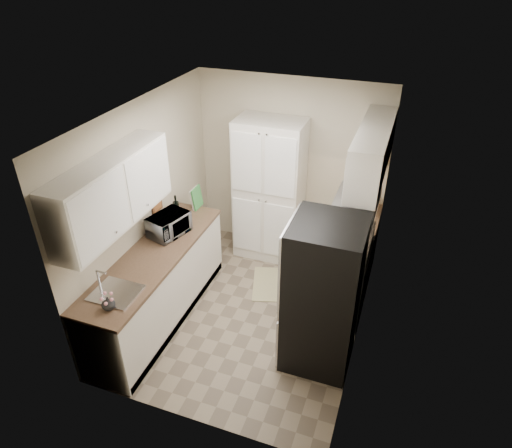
# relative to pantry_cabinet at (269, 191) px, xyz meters

# --- Properties ---
(ground) EXTENTS (3.20, 3.20, 0.00)m
(ground) POSITION_rel_pantry_cabinet_xyz_m (0.20, -1.32, -1.00)
(ground) COLOR #7A6B56
(ground) RESTS_ON ground
(room_shell) EXTENTS (2.64, 3.24, 2.52)m
(room_shell) POSITION_rel_pantry_cabinet_xyz_m (0.18, -1.32, 0.63)
(room_shell) COLOR beige
(room_shell) RESTS_ON ground
(pantry_cabinet) EXTENTS (0.90, 0.55, 2.00)m
(pantry_cabinet) POSITION_rel_pantry_cabinet_xyz_m (0.00, 0.00, 0.00)
(pantry_cabinet) COLOR silver
(pantry_cabinet) RESTS_ON ground
(base_cabinet_left) EXTENTS (0.60, 2.30, 0.88)m
(base_cabinet_left) POSITION_rel_pantry_cabinet_xyz_m (-0.79, -1.75, -0.56)
(base_cabinet_left) COLOR silver
(base_cabinet_left) RESTS_ON ground
(countertop_left) EXTENTS (0.63, 2.33, 0.04)m
(countertop_left) POSITION_rel_pantry_cabinet_xyz_m (-0.79, -1.75, -0.10)
(countertop_left) COLOR brown
(countertop_left) RESTS_ON base_cabinet_left
(base_cabinet_right) EXTENTS (0.60, 0.80, 0.88)m
(base_cabinet_right) POSITION_rel_pantry_cabinet_xyz_m (1.19, -0.12, -0.56)
(base_cabinet_right) COLOR silver
(base_cabinet_right) RESTS_ON ground
(countertop_right) EXTENTS (0.63, 0.83, 0.04)m
(countertop_right) POSITION_rel_pantry_cabinet_xyz_m (1.19, -0.12, -0.10)
(countertop_right) COLOR brown
(countertop_right) RESTS_ON base_cabinet_right
(electric_range) EXTENTS (0.71, 0.78, 1.13)m
(electric_range) POSITION_rel_pantry_cabinet_xyz_m (1.17, -0.93, -0.52)
(electric_range) COLOR #B7B7BC
(electric_range) RESTS_ON ground
(refrigerator) EXTENTS (0.70, 0.72, 1.70)m
(refrigerator) POSITION_rel_pantry_cabinet_xyz_m (1.14, -1.73, -0.15)
(refrigerator) COLOR #B7B7BC
(refrigerator) RESTS_ON ground
(microwave) EXTENTS (0.43, 0.54, 0.26)m
(microwave) POSITION_rel_pantry_cabinet_xyz_m (-0.82, -1.32, 0.05)
(microwave) COLOR silver
(microwave) RESTS_ON countertop_left
(wine_bottle) EXTENTS (0.08, 0.08, 0.30)m
(wine_bottle) POSITION_rel_pantry_cabinet_xyz_m (-0.90, -0.97, 0.07)
(wine_bottle) COLOR black
(wine_bottle) RESTS_ON countertop_left
(flower_vase) EXTENTS (0.13, 0.13, 0.14)m
(flower_vase) POSITION_rel_pantry_cabinet_xyz_m (-0.72, -2.68, -0.01)
(flower_vase) COLOR silver
(flower_vase) RESTS_ON countertop_left
(cutting_board) EXTENTS (0.02, 0.23, 0.29)m
(cutting_board) POSITION_rel_pantry_cabinet_xyz_m (-0.79, -0.62, 0.06)
(cutting_board) COLOR #3B8F42
(cutting_board) RESTS_ON countertop_left
(toaster_oven) EXTENTS (0.31, 0.38, 0.21)m
(toaster_oven) POSITION_rel_pantry_cabinet_xyz_m (1.24, 0.02, 0.02)
(toaster_oven) COLOR silver
(toaster_oven) RESTS_ON countertop_right
(fruit_basket) EXTENTS (0.31, 0.31, 0.11)m
(fruit_basket) POSITION_rel_pantry_cabinet_xyz_m (1.23, 0.01, 0.18)
(fruit_basket) COLOR orange
(fruit_basket) RESTS_ON toaster_oven
(kitchen_mat) EXTENTS (0.63, 0.81, 0.01)m
(kitchen_mat) POSITION_rel_pantry_cabinet_xyz_m (0.27, -0.73, -0.99)
(kitchen_mat) COLOR tan
(kitchen_mat) RESTS_ON ground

